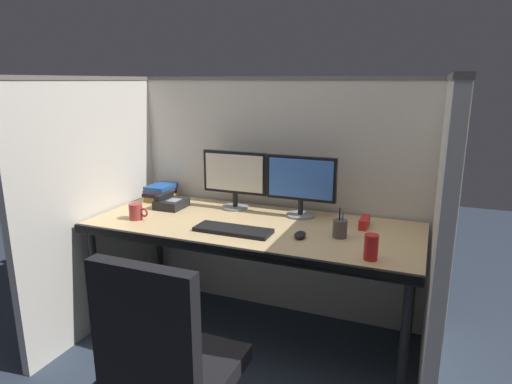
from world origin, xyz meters
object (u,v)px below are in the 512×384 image
Objects in this scene: monitor_left at (235,176)px; keyboard_main at (233,230)px; monitor_right at (301,182)px; pen_cup at (340,229)px; book_stack at (161,192)px; red_stapler at (364,222)px; desk_phone at (171,203)px; coffee_mug at (136,212)px; soda_can at (371,247)px; desk at (252,233)px; computer_mouse at (300,235)px.

monitor_left reaches higher than keyboard_main.
pen_cup is at bearing -43.16° from monitor_right.
red_stapler is at bearing -3.05° from book_stack.
monitor_right is at bearing 9.12° from desk_phone.
monitor_right reaches higher than book_stack.
desk_phone is (-0.40, -0.14, -0.18)m from monitor_left.
red_stapler is at bearing 3.40° from desk_phone.
monitor_left is 2.87× the size of red_stapler.
book_stack reaches higher than red_stapler.
coffee_mug is (-1.29, -0.36, 0.02)m from red_stapler.
pen_cup is (-0.19, 0.25, -0.01)m from soda_can.
monitor_right is 0.44m from pen_cup.
red_stapler is (0.61, 0.20, 0.08)m from desk.
desk_phone is 1.39m from soda_can.
keyboard_main is 1.99× the size of book_stack.
red_stapler reaches higher than computer_mouse.
keyboard_main is 0.58m from pen_cup.
desk is 12.67× the size of red_stapler.
monitor_left reaches higher than desk_phone.
monitor_right is at bearing 171.17° from red_stapler.
monitor_left is 0.86m from red_stapler.
red_stapler reaches higher than desk.
desk_phone reaches higher than computer_mouse.
pen_cup is at bearing 13.52° from keyboard_main.
book_stack reaches higher than desk_phone.
monitor_right reaches higher than desk_phone.
desk is 4.42× the size of keyboard_main.
coffee_mug is at bearing 175.70° from soda_can.
desk_phone is at bearing 166.06° from computer_mouse.
monitor_left is 2.26× the size of desk_phone.
computer_mouse is at bearing -13.94° from desk_phone.
desk is at bearing -161.88° from red_stapler.
computer_mouse is (0.32, -0.11, 0.07)m from desk.
pen_cup is at bearing 6.77° from coffee_mug.
computer_mouse is 0.76× the size of coffee_mug.
monitor_right is at bearing 50.77° from desk.
monitor_left is 0.59m from book_stack.
soda_can reaches higher than keyboard_main.
monitor_right is 4.48× the size of computer_mouse.
book_stack is 1.72× the size of coffee_mug.
desk is at bearing -49.60° from monitor_left.
desk_phone is at bearing -170.88° from monitor_right.
monitor_left is 1.09m from soda_can.
keyboard_main is 0.37m from computer_mouse.
computer_mouse is at bearing 3.05° from coffee_mug.
red_stapler is (1.23, 0.07, -0.01)m from desk_phone.
soda_can is at bearing -78.04° from red_stapler.
red_stapler is at bearing -8.83° from monitor_right.
monitor_left is at bearing 43.83° from coffee_mug.
monitor_left is at bearing 178.68° from monitor_right.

